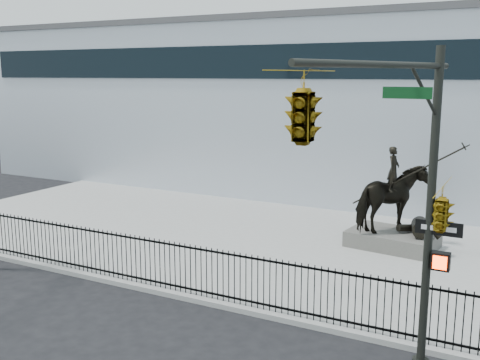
% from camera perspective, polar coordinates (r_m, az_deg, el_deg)
% --- Properties ---
extents(ground, '(120.00, 120.00, 0.00)m').
position_cam_1_polar(ground, '(15.99, -8.55, -13.15)').
color(ground, black).
rests_on(ground, ground).
extents(plaza, '(30.00, 12.00, 0.15)m').
position_cam_1_polar(plaza, '(21.62, 2.57, -6.39)').
color(plaza, '#999996').
rests_on(plaza, ground).
extents(building, '(44.00, 14.00, 9.00)m').
position_cam_1_polar(building, '(32.95, 12.45, 7.12)').
color(building, silver).
rests_on(building, ground).
extents(picket_fence, '(22.10, 0.10, 1.50)m').
position_cam_1_polar(picket_fence, '(16.60, -6.05, -8.81)').
color(picket_fence, black).
rests_on(picket_fence, plaza).
extents(statue_plinth, '(3.28, 2.45, 0.57)m').
position_cam_1_polar(statue_plinth, '(21.56, 15.22, -5.82)').
color(statue_plinth, '#504E49').
rests_on(statue_plinth, plaza).
extents(equestrian_statue, '(3.89, 2.64, 3.31)m').
position_cam_1_polar(equestrian_statue, '(21.18, 15.57, -1.99)').
color(equestrian_statue, black).
rests_on(equestrian_statue, statue_plinth).
extents(traffic_signal_right, '(2.17, 6.86, 7.00)m').
position_cam_1_polar(traffic_signal_right, '(10.09, 14.13, 1.32)').
color(traffic_signal_right, black).
rests_on(traffic_signal_right, ground).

